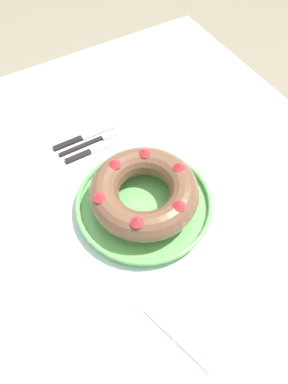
{
  "coord_description": "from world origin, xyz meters",
  "views": [
    {
      "loc": [
        0.46,
        -0.26,
        1.54
      ],
      "look_at": [
        0.03,
        -0.01,
        0.82
      ],
      "focal_mm": 35.0,
      "sensor_mm": 36.0,
      "label": 1
    }
  ],
  "objects_px": {
    "serving_dish": "(144,204)",
    "fork": "(94,141)",
    "bundt_cake": "(144,192)",
    "napkin": "(194,318)",
    "serving_knife": "(81,138)",
    "cake_knife": "(90,152)"
  },
  "relations": [
    {
      "from": "napkin",
      "to": "serving_dish",
      "type": "bearing_deg",
      "value": 170.31
    },
    {
      "from": "fork",
      "to": "napkin",
      "type": "height_order",
      "value": "fork"
    },
    {
      "from": "serving_dish",
      "to": "bundt_cake",
      "type": "height_order",
      "value": "bundt_cake"
    },
    {
      "from": "cake_knife",
      "to": "napkin",
      "type": "bearing_deg",
      "value": -2.41
    },
    {
      "from": "serving_dish",
      "to": "bundt_cake",
      "type": "distance_m",
      "value": 0.05
    },
    {
      "from": "bundt_cake",
      "to": "napkin",
      "type": "relative_size",
      "value": 1.47
    },
    {
      "from": "serving_dish",
      "to": "serving_knife",
      "type": "distance_m",
      "value": 0.29
    },
    {
      "from": "cake_knife",
      "to": "napkin",
      "type": "xyz_separation_m",
      "value": [
        0.52,
        -0.01,
        -0.0
      ]
    },
    {
      "from": "serving_dish",
      "to": "cake_knife",
      "type": "height_order",
      "value": "serving_dish"
    },
    {
      "from": "serving_dish",
      "to": "fork",
      "type": "xyz_separation_m",
      "value": [
        -0.26,
        -0.01,
        -0.01
      ]
    },
    {
      "from": "fork",
      "to": "cake_knife",
      "type": "xyz_separation_m",
      "value": [
        0.03,
        -0.03,
        -0.0
      ]
    },
    {
      "from": "serving_knife",
      "to": "cake_knife",
      "type": "relative_size",
      "value": 1.15
    },
    {
      "from": "fork",
      "to": "cake_knife",
      "type": "height_order",
      "value": "cake_knife"
    },
    {
      "from": "fork",
      "to": "serving_knife",
      "type": "height_order",
      "value": "serving_knife"
    },
    {
      "from": "bundt_cake",
      "to": "cake_knife",
      "type": "bearing_deg",
      "value": -170.29
    },
    {
      "from": "fork",
      "to": "napkin",
      "type": "distance_m",
      "value": 0.55
    },
    {
      "from": "cake_knife",
      "to": "napkin",
      "type": "height_order",
      "value": "cake_knife"
    },
    {
      "from": "serving_knife",
      "to": "serving_dish",
      "type": "bearing_deg",
      "value": 4.67
    },
    {
      "from": "serving_dish",
      "to": "fork",
      "type": "height_order",
      "value": "serving_dish"
    },
    {
      "from": "serving_dish",
      "to": "bundt_cake",
      "type": "xyz_separation_m",
      "value": [
        -0.0,
        -0.0,
        0.05
      ]
    },
    {
      "from": "serving_dish",
      "to": "serving_knife",
      "type": "bearing_deg",
      "value": -172.33
    },
    {
      "from": "bundt_cake",
      "to": "napkin",
      "type": "height_order",
      "value": "bundt_cake"
    }
  ]
}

